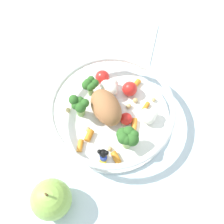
# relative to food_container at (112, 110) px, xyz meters

# --- Properties ---
(ground_plane) EXTENTS (2.40, 2.40, 0.00)m
(ground_plane) POSITION_rel_food_container_xyz_m (0.00, -0.01, -0.03)
(ground_plane) COLOR silver
(food_container) EXTENTS (0.25, 0.25, 0.07)m
(food_container) POSITION_rel_food_container_xyz_m (0.00, 0.00, 0.00)
(food_container) COLOR white
(food_container) RESTS_ON ground_plane
(loose_apple) EXTENTS (0.07, 0.07, 0.08)m
(loose_apple) POSITION_rel_food_container_xyz_m (-0.03, 0.20, 0.00)
(loose_apple) COLOR #8CB74C
(loose_apple) RESTS_ON ground_plane
(folded_napkin) EXTENTS (0.19, 0.19, 0.01)m
(folded_napkin) POSITION_rel_food_container_xyz_m (0.10, -0.18, -0.03)
(folded_napkin) COLOR silver
(folded_napkin) RESTS_ON ground_plane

